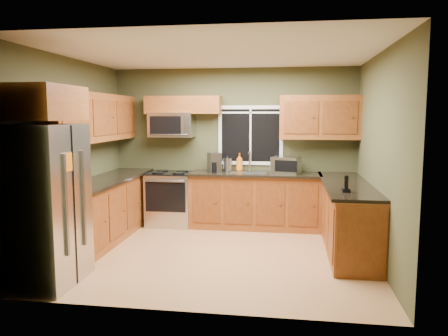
% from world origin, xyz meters
% --- Properties ---
extents(floor, '(4.20, 4.20, 0.00)m').
position_xyz_m(floor, '(0.00, 0.00, 0.00)').
color(floor, '#B37D4E').
rests_on(floor, ground).
extents(ceiling, '(4.20, 4.20, 0.00)m').
position_xyz_m(ceiling, '(0.00, 0.00, 2.70)').
color(ceiling, white).
rests_on(ceiling, back_wall).
extents(back_wall, '(4.20, 0.00, 4.20)m').
position_xyz_m(back_wall, '(0.00, 1.80, 1.35)').
color(back_wall, '#424428').
rests_on(back_wall, ground).
extents(front_wall, '(4.20, 0.00, 4.20)m').
position_xyz_m(front_wall, '(0.00, -1.80, 1.35)').
color(front_wall, '#424428').
rests_on(front_wall, ground).
extents(left_wall, '(0.00, 3.60, 3.60)m').
position_xyz_m(left_wall, '(-2.10, 0.00, 1.35)').
color(left_wall, '#424428').
rests_on(left_wall, ground).
extents(right_wall, '(0.00, 3.60, 3.60)m').
position_xyz_m(right_wall, '(2.10, 0.00, 1.35)').
color(right_wall, '#424428').
rests_on(right_wall, ground).
extents(window, '(1.12, 0.03, 1.02)m').
position_xyz_m(window, '(0.30, 1.78, 1.55)').
color(window, white).
rests_on(window, back_wall).
extents(base_cabinets_left, '(0.60, 2.65, 0.90)m').
position_xyz_m(base_cabinets_left, '(-1.80, 0.48, 0.45)').
color(base_cabinets_left, brown).
rests_on(base_cabinets_left, ground).
extents(countertop_left, '(0.65, 2.65, 0.04)m').
position_xyz_m(countertop_left, '(-1.78, 0.48, 0.92)').
color(countertop_left, black).
rests_on(countertop_left, base_cabinets_left).
extents(base_cabinets_back, '(2.17, 0.60, 0.90)m').
position_xyz_m(base_cabinets_back, '(0.42, 1.50, 0.45)').
color(base_cabinets_back, brown).
rests_on(base_cabinets_back, ground).
extents(countertop_back, '(2.17, 0.65, 0.04)m').
position_xyz_m(countertop_back, '(0.42, 1.48, 0.92)').
color(countertop_back, black).
rests_on(countertop_back, base_cabinets_back).
extents(base_cabinets_peninsula, '(0.60, 2.52, 0.90)m').
position_xyz_m(base_cabinets_peninsula, '(1.80, 0.54, 0.45)').
color(base_cabinets_peninsula, brown).
rests_on(base_cabinets_peninsula, ground).
extents(countertop_peninsula, '(0.65, 2.50, 0.04)m').
position_xyz_m(countertop_peninsula, '(1.78, 0.55, 0.92)').
color(countertop_peninsula, black).
rests_on(countertop_peninsula, base_cabinets_peninsula).
extents(upper_cabinets_left, '(0.33, 2.65, 0.72)m').
position_xyz_m(upper_cabinets_left, '(-1.94, 0.48, 1.86)').
color(upper_cabinets_left, brown).
rests_on(upper_cabinets_left, left_wall).
extents(upper_cabinets_back_left, '(1.30, 0.33, 0.30)m').
position_xyz_m(upper_cabinets_back_left, '(-0.85, 1.64, 2.07)').
color(upper_cabinets_back_left, brown).
rests_on(upper_cabinets_back_left, back_wall).
extents(upper_cabinets_back_right, '(1.30, 0.33, 0.72)m').
position_xyz_m(upper_cabinets_back_right, '(1.45, 1.64, 1.86)').
color(upper_cabinets_back_right, brown).
rests_on(upper_cabinets_back_right, back_wall).
extents(upper_cabinet_over_fridge, '(0.72, 0.90, 0.38)m').
position_xyz_m(upper_cabinet_over_fridge, '(-1.74, -1.30, 2.03)').
color(upper_cabinet_over_fridge, brown).
rests_on(upper_cabinet_over_fridge, left_wall).
extents(refrigerator, '(0.74, 0.90, 1.80)m').
position_xyz_m(refrigerator, '(-1.74, -1.30, 0.90)').
color(refrigerator, '#B7B7BC').
rests_on(refrigerator, ground).
extents(range, '(0.76, 0.69, 0.94)m').
position_xyz_m(range, '(-1.05, 1.47, 0.47)').
color(range, '#B7B7BC').
rests_on(range, ground).
extents(microwave, '(0.76, 0.41, 0.42)m').
position_xyz_m(microwave, '(-1.05, 1.61, 1.73)').
color(microwave, '#B7B7BC').
rests_on(microwave, back_wall).
extents(sink, '(0.60, 0.42, 0.36)m').
position_xyz_m(sink, '(0.30, 1.49, 0.95)').
color(sink, slate).
rests_on(sink, countertop_back).
extents(toaster_oven, '(0.52, 0.45, 0.27)m').
position_xyz_m(toaster_oven, '(0.92, 1.50, 1.08)').
color(toaster_oven, '#B7B7BC').
rests_on(toaster_oven, countertop_back).
extents(coffee_maker, '(0.28, 0.32, 0.33)m').
position_xyz_m(coffee_maker, '(-0.29, 1.51, 1.09)').
color(coffee_maker, slate).
rests_on(coffee_maker, countertop_back).
extents(kettle, '(0.16, 0.16, 0.27)m').
position_xyz_m(kettle, '(-0.08, 1.65, 1.06)').
color(kettle, '#B7B7BC').
rests_on(kettle, countertop_back).
extents(paper_towel_roll, '(0.13, 0.13, 0.29)m').
position_xyz_m(paper_towel_roll, '(0.75, 1.56, 1.07)').
color(paper_towel_roll, white).
rests_on(paper_towel_roll, countertop_back).
extents(soap_bottle_a, '(0.13, 0.13, 0.31)m').
position_xyz_m(soap_bottle_a, '(0.12, 1.70, 1.09)').
color(soap_bottle_a, orange).
rests_on(soap_bottle_a, countertop_back).
extents(soap_bottle_b, '(0.09, 0.09, 0.18)m').
position_xyz_m(soap_bottle_b, '(0.69, 1.65, 1.03)').
color(soap_bottle_b, white).
rests_on(soap_bottle_b, countertop_back).
extents(soap_bottle_c, '(0.15, 0.15, 0.18)m').
position_xyz_m(soap_bottle_c, '(-0.25, 1.70, 1.03)').
color(soap_bottle_c, white).
rests_on(soap_bottle_c, countertop_back).
extents(cordless_phone, '(0.10, 0.10, 0.21)m').
position_xyz_m(cordless_phone, '(1.67, -0.19, 1.00)').
color(cordless_phone, black).
rests_on(cordless_phone, countertop_peninsula).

